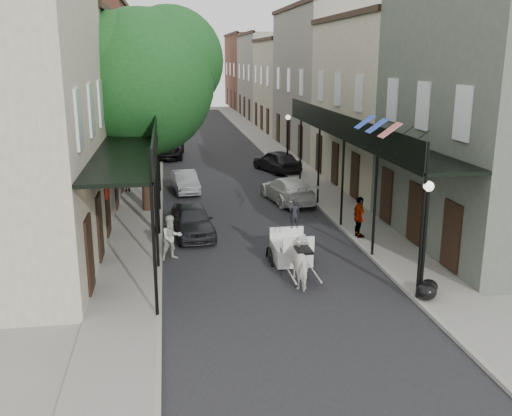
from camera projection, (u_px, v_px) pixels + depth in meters
name	position (u px, v px, depth m)	size (l,w,h in m)	color
ground	(279.00, 284.00, 19.13)	(140.00, 140.00, 0.00)	gray
road	(221.00, 170.00, 38.22)	(8.00, 90.00, 0.01)	black
sidewalk_left	(146.00, 172.00, 37.46)	(2.20, 90.00, 0.12)	gray
sidewalk_right	(294.00, 167.00, 38.96)	(2.20, 90.00, 0.12)	gray
building_row_left	(100.00, 84.00, 45.13)	(5.00, 80.00, 10.50)	beige
building_row_right	(311.00, 83.00, 47.70)	(5.00, 80.00, 10.50)	gray
gallery_left	(136.00, 138.00, 24.03)	(2.20, 18.05, 4.88)	black
gallery_right	(355.00, 134.00, 25.47)	(2.20, 18.05, 4.88)	black
tree_near	(150.00, 77.00, 26.55)	(7.31, 6.80, 9.63)	#382619
tree_far	(154.00, 79.00, 40.07)	(6.45, 6.00, 8.61)	#382619
lamppost_right_near	(424.00, 238.00, 17.31)	(0.32, 0.32, 3.71)	black
lamppost_left	(155.00, 189.00, 23.72)	(0.32, 0.32, 3.71)	black
lamppost_right_far	(288.00, 143.00, 36.40)	(0.32, 0.32, 3.71)	black
horse	(304.00, 262.00, 18.99)	(0.83, 1.81, 1.53)	white
carriage	(289.00, 234.00, 21.21)	(1.61, 2.26, 2.56)	black
pedestrian_walking	(171.00, 238.00, 21.25)	(0.83, 0.65, 1.71)	#B7B6AC
pedestrian_sidewalk_left	(127.00, 178.00, 31.63)	(0.96, 0.55, 1.49)	gray
pedestrian_sidewalk_right	(359.00, 217.00, 23.50)	(1.01, 0.42, 1.72)	gray
car_left_near	(192.00, 220.00, 24.16)	(1.59, 3.96, 1.35)	black
car_left_mid	(185.00, 182.00, 31.95)	(1.24, 3.57, 1.18)	gray
car_left_far	(166.00, 148.00, 42.86)	(2.51, 5.45, 1.51)	black
car_right_near	(287.00, 190.00, 29.76)	(1.85, 4.55, 1.32)	silver
car_right_far	(277.00, 161.00, 37.62)	(1.72, 4.28, 1.46)	black
trash_bags	(427.00, 289.00, 17.75)	(0.90, 1.05, 0.54)	black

